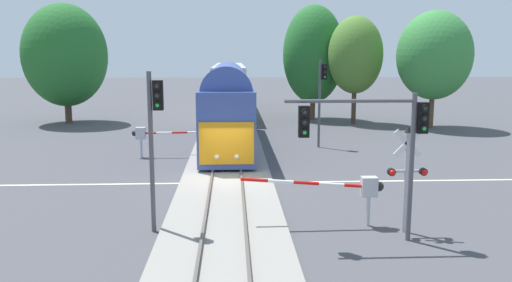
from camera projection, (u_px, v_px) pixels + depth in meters
ground_plane at (227, 183)px, 24.92m from camera, size 220.00×220.00×0.00m
road_centre_stripe at (227, 183)px, 24.92m from camera, size 44.00×0.20×0.01m
railway_track at (227, 181)px, 24.91m from camera, size 4.40×80.00×0.32m
commuter_train at (229, 93)px, 44.82m from camera, size 3.04×41.65×5.16m
crossing_gate_near at (355, 187)px, 18.49m from camera, size 5.12×0.40×1.84m
crossing_signal_mast at (407, 168)px, 17.69m from camera, size 1.36×0.44×3.72m
crossing_gate_far at (149, 134)px, 30.89m from camera, size 5.22×0.40×1.80m
traffic_signal_median at (154, 126)px, 17.50m from camera, size 0.53×0.38×5.55m
traffic_signal_far_side at (322, 89)px, 33.73m from camera, size 0.53×0.38×5.75m
traffic_signal_near_right at (376, 131)px, 16.59m from camera, size 4.61×0.38×4.90m
maple_right_background at (434, 55)px, 42.29m from camera, size 6.05×6.05×9.57m
pine_left_background at (65, 55)px, 45.27m from camera, size 7.24×7.24×10.42m
elm_centre_background at (314, 54)px, 48.00m from camera, size 5.65×5.65×10.53m
oak_far_right at (355, 55)px, 45.03m from camera, size 4.74×4.74×9.34m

